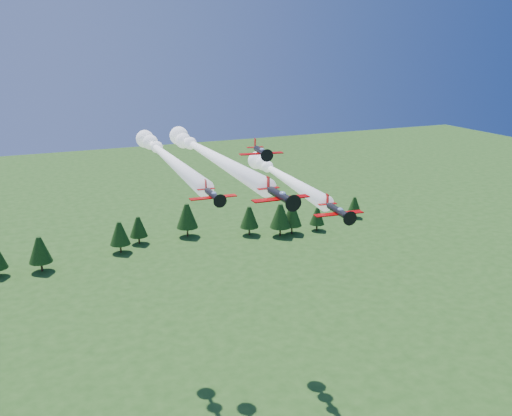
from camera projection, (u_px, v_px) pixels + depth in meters
name	position (u px, v px, depth m)	size (l,w,h in m)	color
plane_lead	(206.00, 152.00, 97.31)	(7.41, 55.22, 3.70)	black
plane_left	(165.00, 155.00, 102.57)	(7.12, 53.03, 3.70)	black
plane_right	(280.00, 175.00, 107.58)	(9.59, 44.78, 3.70)	black
plane_slot	(261.00, 151.00, 86.17)	(6.82, 7.44, 2.38)	black
treeline	(141.00, 231.00, 186.76)	(170.28, 20.56, 11.90)	#382314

